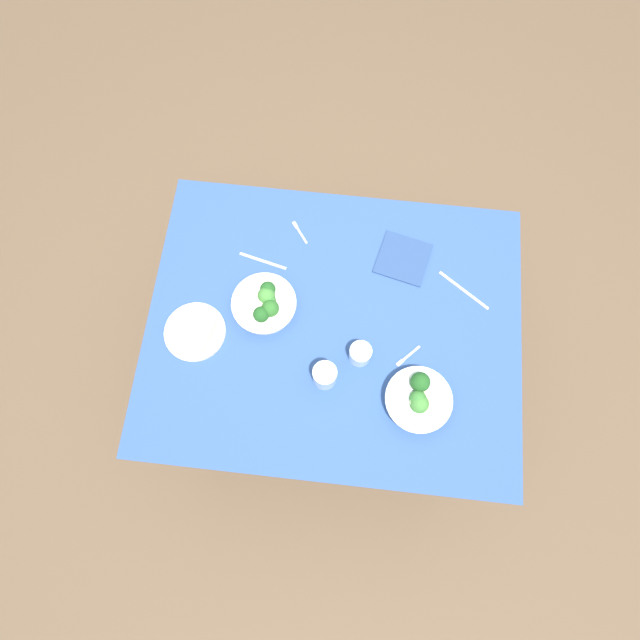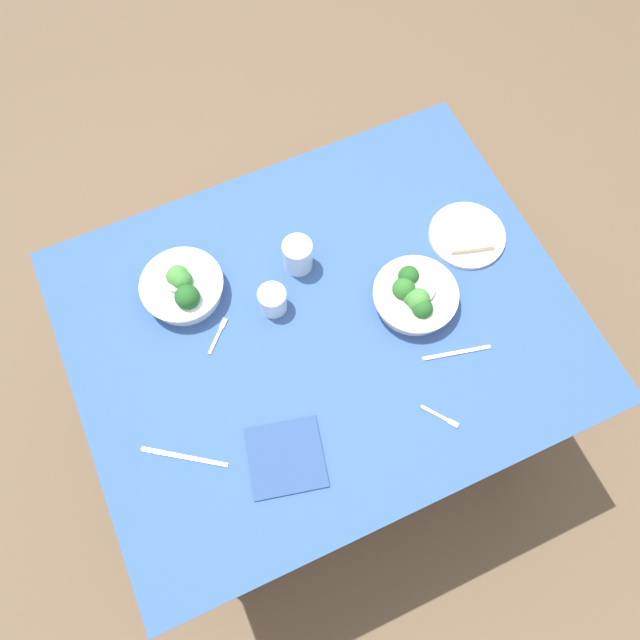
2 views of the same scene
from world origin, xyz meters
TOP-DOWN VIEW (x-y plane):
  - ground_plane at (0.00, 0.00)m, footprint 6.00×6.00m
  - dining_table at (0.00, 0.00)m, footprint 1.32×1.06m
  - broccoli_bowl_far at (-0.30, 0.23)m, footprint 0.22×0.22m
  - broccoli_bowl_near at (0.25, -0.04)m, footprint 0.23×0.23m
  - bread_side_plate at (0.48, 0.08)m, footprint 0.22×0.22m
  - water_glass_center at (-0.10, 0.10)m, footprint 0.08×0.08m
  - water_glass_side at (0.01, 0.19)m, footprint 0.08×0.08m
  - fork_by_far_bowl at (-0.26, 0.08)m, footprint 0.08×0.08m
  - fork_by_near_bowl at (0.17, -0.35)m, footprint 0.07×0.09m
  - table_knife_left at (-0.45, -0.18)m, footprint 0.18×0.13m
  - table_knife_right at (0.28, -0.22)m, footprint 0.18×0.05m
  - napkin_folded_upper at (-0.23, -0.29)m, footprint 0.22×0.22m

SIDE VIEW (x-z plane):
  - ground_plane at x=0.00m, z-range 0.00..0.00m
  - dining_table at x=0.00m, z-range 0.27..1.03m
  - table_knife_left at x=-0.45m, z-range 0.76..0.77m
  - table_knife_right at x=0.28m, z-range 0.76..0.77m
  - fork_by_far_bowl at x=-0.26m, z-range 0.76..0.77m
  - fork_by_near_bowl at x=0.17m, z-range 0.76..0.77m
  - napkin_folded_upper at x=-0.23m, z-range 0.76..0.77m
  - bread_side_plate at x=0.48m, z-range 0.76..0.79m
  - broccoli_bowl_near at x=0.25m, z-range 0.76..0.85m
  - water_glass_center at x=-0.10m, z-range 0.76..0.84m
  - broccoli_bowl_far at x=-0.30m, z-range 0.75..0.86m
  - water_glass_side at x=0.01m, z-range 0.76..0.87m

